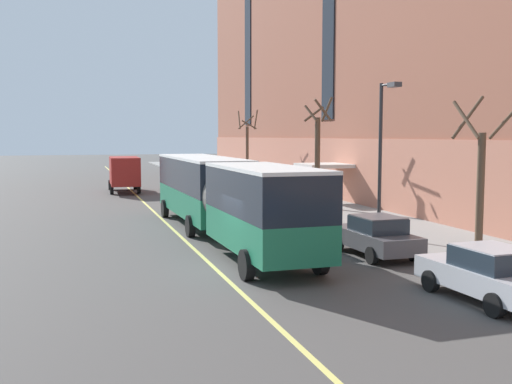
{
  "coord_description": "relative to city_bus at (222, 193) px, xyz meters",
  "views": [
    {
      "loc": [
        -5.62,
        -19.64,
        4.59
      ],
      "look_at": [
        3.06,
        8.69,
        1.8
      ],
      "focal_mm": 42.0,
      "sensor_mm": 36.0,
      "label": 1
    }
  ],
  "objects": [
    {
      "name": "parked_car_red_7",
      "position": [
        4.7,
        9.86,
        -1.27
      ],
      "size": [
        2.01,
        4.56,
        1.56
      ],
      "color": "#B21E19",
      "rests_on": "ground"
    },
    {
      "name": "city_bus",
      "position": [
        0.0,
        0.0,
        0.0
      ],
      "size": [
        3.17,
        18.92,
        3.52
      ],
      "color": "#1E704C",
      "rests_on": "ground"
    },
    {
      "name": "parked_car_silver_6",
      "position": [
        4.61,
        -12.15,
        -1.27
      ],
      "size": [
        2.09,
        4.39,
        1.56
      ],
      "color": "#B7B7BC",
      "rests_on": "ground"
    },
    {
      "name": "sidewalk",
      "position": [
        8.71,
        -3.19,
        -1.98
      ],
      "size": [
        5.57,
        160.0,
        0.15
      ],
      "primitive_type": "cube",
      "color": "gray",
      "rests_on": "ground"
    },
    {
      "name": "parked_car_navy_0",
      "position": [
        4.78,
        17.29,
        -1.27
      ],
      "size": [
        2.04,
        4.52,
        1.56
      ],
      "color": "navy",
      "rests_on": "ground"
    },
    {
      "name": "street_tree_far_downtown",
      "position": [
        8.18,
        24.06,
        1.41
      ],
      "size": [
        1.78,
        1.75,
        6.65
      ],
      "color": "brown",
      "rests_on": "sidewalk"
    },
    {
      "name": "box_truck",
      "position": [
        -2.38,
        23.46,
        -0.39
      ],
      "size": [
        2.48,
        6.78,
        2.89
      ],
      "color": "maroon",
      "rests_on": "ground"
    },
    {
      "name": "parked_car_darkgray_1",
      "position": [
        4.67,
        -5.57,
        -1.27
      ],
      "size": [
        2.03,
        4.41,
        1.56
      ],
      "color": "#4C4C51",
      "rests_on": "ground"
    },
    {
      "name": "street_tree_far_uptown",
      "position": [
        8.19,
        8.47,
        1.48
      ],
      "size": [
        1.5,
        1.47,
        6.79
      ],
      "color": "brown",
      "rests_on": "sidewalk"
    },
    {
      "name": "parked_car_red_3",
      "position": [
        4.63,
        23.39,
        -1.27
      ],
      "size": [
        2.04,
        4.32,
        1.56
      ],
      "color": "#B21E19",
      "rests_on": "ground"
    },
    {
      "name": "ground_plane",
      "position": [
        -0.7,
        -6.19,
        -2.05
      ],
      "size": [
        260.0,
        260.0,
        0.0
      ],
      "primitive_type": "plane",
      "color": "#4C4947"
    },
    {
      "name": "parked_car_silver_2",
      "position": [
        4.85,
        2.95,
        -1.27
      ],
      "size": [
        1.99,
        4.69,
        1.56
      ],
      "color": "#B7B7BC",
      "rests_on": "ground"
    },
    {
      "name": "lane_centerline",
      "position": [
        -1.7,
        -3.19,
        -2.05
      ],
      "size": [
        0.16,
        140.0,
        0.01
      ],
      "primitive_type": "cube",
      "color": "#E0D66B",
      "rests_on": "ground"
    },
    {
      "name": "street_tree_mid_block",
      "position": [
        8.17,
        -7.04,
        0.96
      ],
      "size": [
        1.88,
        1.87,
        5.97
      ],
      "color": "brown",
      "rests_on": "sidewalk"
    },
    {
      "name": "street_lamp",
      "position": [
        6.53,
        -2.67,
        2.22
      ],
      "size": [
        0.36,
        1.48,
        6.7
      ],
      "color": "#2D2D30",
      "rests_on": "sidewalk"
    }
  ]
}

